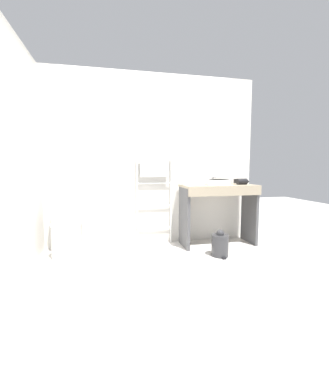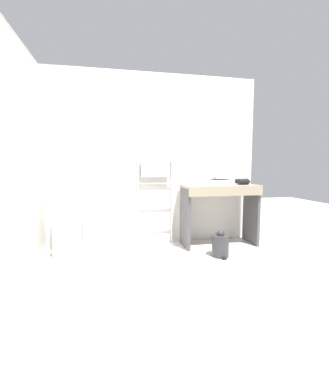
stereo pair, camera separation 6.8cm
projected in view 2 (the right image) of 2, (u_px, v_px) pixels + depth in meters
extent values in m
plane|color=silver|center=(169.00, 277.00, 2.68)|extent=(12.00, 12.00, 0.00)
cube|color=silver|center=(151.00, 160.00, 3.84)|extent=(3.23, 0.12, 2.50)
cube|color=silver|center=(22.00, 158.00, 2.87)|extent=(0.12, 1.87, 2.50)
cylinder|color=white|center=(67.00, 241.00, 3.24)|extent=(0.35, 0.35, 0.42)
cylinder|color=white|center=(66.00, 224.00, 3.22)|extent=(0.36, 0.36, 0.02)
cube|color=white|center=(69.00, 207.00, 3.43)|extent=(0.40, 0.16, 0.38)
cylinder|color=silver|center=(68.00, 193.00, 3.41)|extent=(0.05, 0.05, 0.01)
cylinder|color=white|center=(138.00, 201.00, 3.77)|extent=(0.02, 0.02, 1.30)
cylinder|color=white|center=(172.00, 200.00, 3.87)|extent=(0.02, 0.02, 1.30)
cylinder|color=white|center=(155.00, 228.00, 3.86)|extent=(0.51, 0.02, 0.02)
cylinder|color=white|center=(155.00, 206.00, 3.82)|extent=(0.51, 0.02, 0.02)
cylinder|color=white|center=(155.00, 183.00, 3.79)|extent=(0.51, 0.02, 0.02)
cylinder|color=white|center=(155.00, 160.00, 3.76)|extent=(0.51, 0.02, 0.02)
cube|color=silver|center=(155.00, 168.00, 3.74)|extent=(0.42, 0.04, 0.25)
cube|color=gray|center=(220.00, 186.00, 3.72)|extent=(1.07, 0.51, 0.03)
cube|color=gray|center=(227.00, 192.00, 3.49)|extent=(1.07, 0.02, 0.10)
cube|color=#4C4C4F|center=(185.00, 218.00, 3.66)|extent=(0.04, 0.43, 0.85)
cube|color=#4C4C4F|center=(251.00, 215.00, 3.86)|extent=(0.04, 0.43, 0.85)
cylinder|color=white|center=(220.00, 182.00, 3.72)|extent=(0.37, 0.37, 0.08)
cylinder|color=silver|center=(220.00, 180.00, 3.72)|extent=(0.30, 0.30, 0.01)
cylinder|color=silver|center=(214.00, 180.00, 3.93)|extent=(0.02, 0.02, 0.12)
cylinder|color=silver|center=(215.00, 177.00, 3.88)|extent=(0.02, 0.09, 0.02)
cylinder|color=white|center=(187.00, 182.00, 3.80)|extent=(0.06, 0.06, 0.09)
cylinder|color=white|center=(194.00, 182.00, 3.77)|extent=(0.06, 0.06, 0.08)
cylinder|color=black|center=(243.00, 182.00, 3.75)|extent=(0.14, 0.09, 0.09)
cone|color=black|center=(249.00, 182.00, 3.76)|extent=(0.05, 0.08, 0.08)
cube|color=black|center=(238.00, 181.00, 3.83)|extent=(0.05, 0.10, 0.06)
cylinder|color=#333335|center=(220.00, 246.00, 3.29)|extent=(0.22, 0.22, 0.28)
sphere|color=#333335|center=(221.00, 234.00, 3.27)|extent=(0.10, 0.10, 0.10)
cube|color=black|center=(224.00, 259.00, 3.18)|extent=(0.05, 0.04, 0.02)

